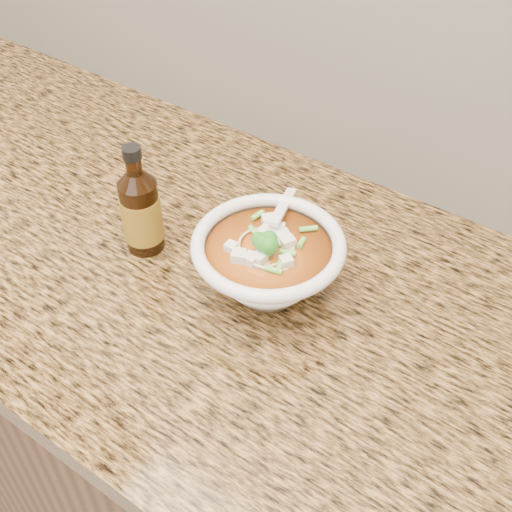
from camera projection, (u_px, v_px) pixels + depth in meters
The scene contains 4 objects.
cabinet at pixel (215, 426), 1.28m from camera, with size 4.00×0.65×0.86m, color black.
counter_slab at pixel (202, 264), 0.97m from camera, with size 4.00×0.68×0.04m, color olive.
soup_bowl at pixel (268, 264), 0.87m from camera, with size 0.21×0.23×0.11m.
hot_sauce_bottle at pixel (141, 211), 0.92m from camera, with size 0.06×0.06×0.18m.
Camera 1 is at (0.47, 1.16, 1.55)m, focal length 45.00 mm.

